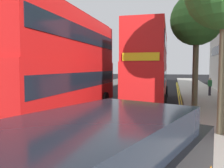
% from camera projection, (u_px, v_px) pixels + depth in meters
% --- Properties ---
extents(sidewalk_right, '(4.00, 80.00, 0.14)m').
position_uv_depth(sidewalk_right, '(213.00, 105.00, 16.03)').
color(sidewalk_right, '#ADA89E').
rests_on(sidewalk_right, ground).
extents(sidewalk_left, '(4.00, 80.00, 0.14)m').
position_uv_depth(sidewalk_left, '(48.00, 99.00, 19.40)').
color(sidewalk_left, '#ADA89E').
rests_on(sidewalk_left, ground).
extents(kerb_line_outer, '(0.10, 56.00, 0.01)m').
position_uv_depth(kerb_line_outer, '(183.00, 110.00, 14.65)').
color(kerb_line_outer, yellow).
rests_on(kerb_line_outer, ground).
extents(kerb_line_inner, '(0.10, 56.00, 0.01)m').
position_uv_depth(kerb_line_inner, '(181.00, 110.00, 14.69)').
color(kerb_line_inner, yellow).
rests_on(kerb_line_inner, ground).
extents(traffic_island, '(1.10, 2.20, 0.10)m').
position_uv_depth(traffic_island, '(32.00, 163.00, 6.42)').
color(traffic_island, '#ADA89E').
rests_on(traffic_island, ground).
extents(keep_left_bollard, '(0.36, 0.28, 1.11)m').
position_uv_depth(keep_left_bollard, '(32.00, 143.00, 6.37)').
color(keep_left_bollard, silver).
rests_on(keep_left_bollard, traffic_island).
extents(double_decker_bus_away, '(2.86, 10.83, 5.64)m').
position_uv_depth(double_decker_bus_away, '(65.00, 62.00, 12.47)').
color(double_decker_bus_away, red).
rests_on(double_decker_bus_away, ground).
extents(double_decker_bus_oncoming, '(2.94, 10.85, 5.64)m').
position_uv_depth(double_decker_bus_oncoming, '(149.00, 63.00, 17.63)').
color(double_decker_bus_oncoming, red).
rests_on(double_decker_bus_oncoming, ground).
extents(pedestrian_far, '(0.34, 0.22, 1.62)m').
position_uv_depth(pedestrian_far, '(210.00, 86.00, 20.94)').
color(pedestrian_far, '#2D2D38').
rests_on(pedestrian_far, sidewalk_right).
extents(street_tree_near, '(3.44, 3.44, 7.47)m').
position_uv_depth(street_tree_near, '(197.00, 20.00, 15.20)').
color(street_tree_near, '#6B6047').
rests_on(street_tree_near, sidewalk_right).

